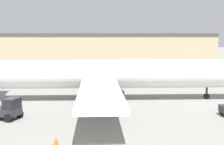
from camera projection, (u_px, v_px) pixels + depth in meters
The scene contains 6 objects.
ground_plane at pixel (112, 100), 42.57m from camera, with size 400.00×400.00×0.00m, color gray.
terminal_building at pixel (64, 51), 85.46m from camera, with size 72.12×16.38×8.60m.
airplane at pixel (104, 75), 42.19m from camera, with size 39.78×37.96×11.19m.
belt_loader_truck at pixel (109, 103), 34.76m from camera, with size 3.68×2.35×2.46m.
pushback_tug at pixel (8, 109), 32.47m from camera, with size 3.13×2.88×2.09m.
safety_cone_near at pixel (56, 141), 24.98m from camera, with size 0.36×0.36×0.55m.
Camera 1 is at (-1.97, -41.93, 7.88)m, focal length 55.00 mm.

